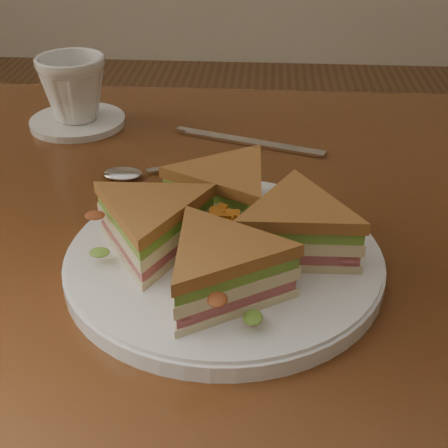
% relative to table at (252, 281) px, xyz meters
% --- Properties ---
extents(table, '(1.20, 0.80, 0.75)m').
position_rel_table_xyz_m(table, '(0.00, 0.00, 0.00)').
color(table, '#3D1E0D').
rests_on(table, ground).
extents(plate, '(0.30, 0.30, 0.02)m').
position_rel_table_xyz_m(plate, '(-0.03, -0.11, 0.11)').
color(plate, white).
rests_on(plate, table).
extents(sandwich_wedges, '(0.27, 0.27, 0.06)m').
position_rel_table_xyz_m(sandwich_wedges, '(-0.03, -0.11, 0.14)').
color(sandwich_wedges, beige).
rests_on(sandwich_wedges, plate).
extents(crisps_mound, '(0.09, 0.09, 0.05)m').
position_rel_table_xyz_m(crisps_mound, '(-0.03, -0.11, 0.14)').
color(crisps_mound, '#B86517').
rests_on(crisps_mound, plate).
extents(spoon, '(0.17, 0.09, 0.01)m').
position_rel_table_xyz_m(spoon, '(-0.14, 0.08, 0.10)').
color(spoon, silver).
rests_on(spoon, table).
extents(knife, '(0.21, 0.08, 0.00)m').
position_rel_table_xyz_m(knife, '(-0.02, 0.18, 0.10)').
color(knife, silver).
rests_on(knife, table).
extents(saucer, '(0.14, 0.14, 0.01)m').
position_rel_table_xyz_m(saucer, '(-0.26, 0.23, 0.10)').
color(saucer, white).
rests_on(saucer, table).
extents(coffee_cup, '(0.12, 0.12, 0.09)m').
position_rel_table_xyz_m(coffee_cup, '(-0.26, 0.23, 0.15)').
color(coffee_cup, white).
rests_on(coffee_cup, saucer).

